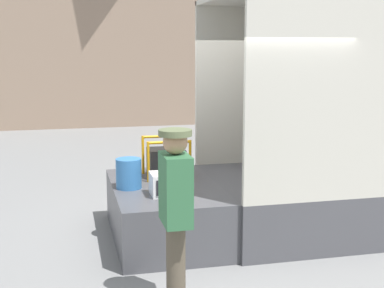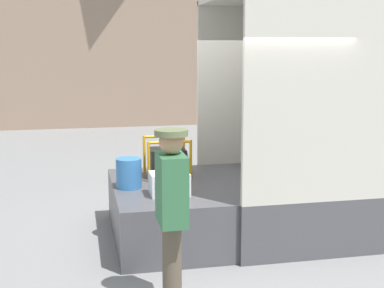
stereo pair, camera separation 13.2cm
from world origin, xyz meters
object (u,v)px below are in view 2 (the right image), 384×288
object	(u,v)px
portable_generator	(168,162)
orange_bucket	(129,173)
microwave	(169,184)
worker_person	(172,200)

from	to	relation	value
portable_generator	orange_bucket	distance (m)	0.76
microwave	portable_generator	distance (m)	0.91
orange_bucket	worker_person	world-z (taller)	worker_person
portable_generator	worker_person	world-z (taller)	worker_person
portable_generator	orange_bucket	size ratio (longest dim) A/B	1.59
worker_person	portable_generator	bearing A→B (deg)	81.14
orange_bucket	worker_person	distance (m)	1.83
portable_generator	microwave	bearing A→B (deg)	-98.95
microwave	portable_generator	xyz separation A→B (m)	(0.14, 0.90, 0.07)
portable_generator	worker_person	size ratio (longest dim) A/B	0.35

